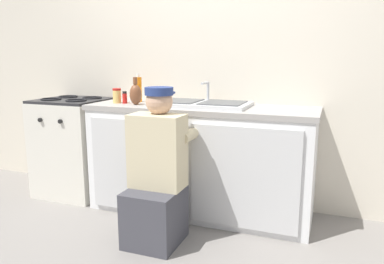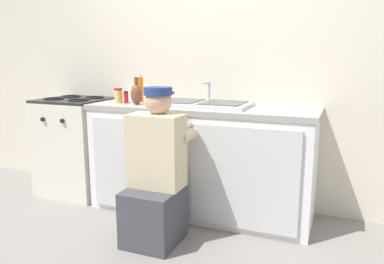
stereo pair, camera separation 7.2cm
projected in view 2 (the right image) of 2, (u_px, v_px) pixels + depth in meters
ground_plane at (187, 224)px, 2.98m from camera, size 12.00×12.00×0.00m
back_wall at (215, 64)px, 3.33m from camera, size 6.00×0.10×2.50m
counter_cabinet at (201, 162)px, 3.16m from camera, size 1.85×0.62×0.87m
countertop at (201, 108)px, 3.08m from camera, size 1.89×0.62×0.04m
sink_double_basin at (201, 103)px, 3.07m from camera, size 0.80×0.44×0.19m
stove_range at (77, 146)px, 3.64m from camera, size 0.63×0.62×0.93m
plumber_person at (156, 179)px, 2.65m from camera, size 0.42×0.61×1.10m
soap_bottle_orange at (140, 89)px, 3.34m from camera, size 0.06×0.06×0.25m
vase_decorative at (137, 94)px, 3.15m from camera, size 0.10×0.10×0.23m
condiment_jar at (118, 95)px, 3.27m from camera, size 0.07×0.07×0.13m
spice_bottle_red at (126, 97)px, 3.24m from camera, size 0.04×0.04×0.10m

